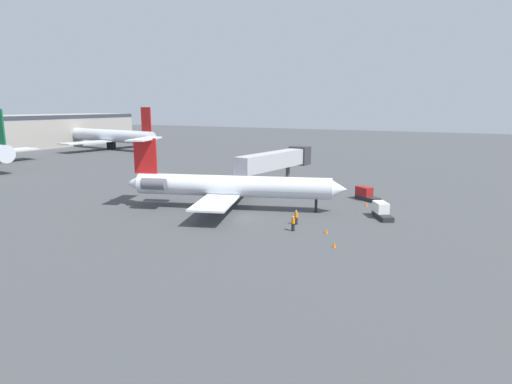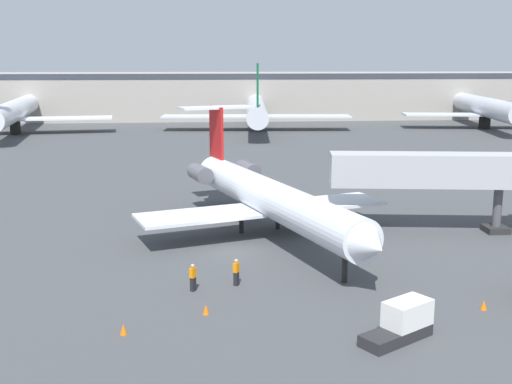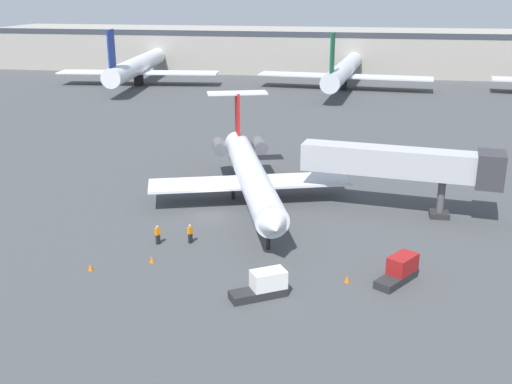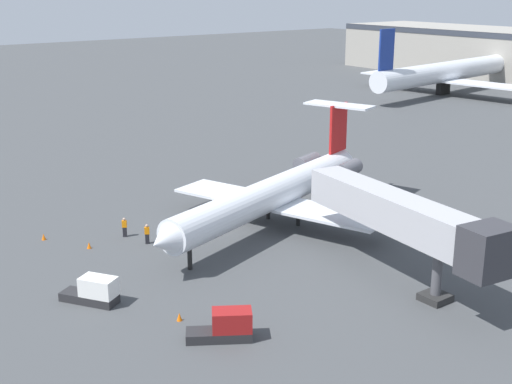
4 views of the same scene
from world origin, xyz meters
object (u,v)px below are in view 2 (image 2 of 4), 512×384
at_px(traffic_cone_mid, 206,309).
at_px(baggage_tug_trailing, 402,323).
at_px(parked_airliner_west_end, 14,112).
at_px(ground_crew_marshaller, 236,272).
at_px(traffic_cone_near, 484,305).
at_px(jet_bridge, 463,171).
at_px(parked_airliner_west_mid, 256,109).
at_px(parked_airliner_centre, 486,108).
at_px(regional_jet, 266,195).
at_px(traffic_cone_far, 123,329).
at_px(ground_crew_loader, 193,277).

bearing_deg(traffic_cone_mid, baggage_tug_trailing, -22.00).
distance_m(traffic_cone_mid, parked_airliner_west_end, 95.16).
height_order(ground_crew_marshaller, traffic_cone_near, ground_crew_marshaller).
distance_m(jet_bridge, parked_airliner_west_mid, 76.32).
bearing_deg(parked_airliner_centre, parked_airliner_west_end, -178.87).
height_order(regional_jet, jet_bridge, regional_jet).
relative_size(ground_crew_marshaller, traffic_cone_near, 3.07).
height_order(traffic_cone_mid, traffic_cone_far, same).
bearing_deg(parked_airliner_west_end, traffic_cone_far, -71.40).
relative_size(traffic_cone_far, parked_airliner_west_mid, 0.01).
bearing_deg(parked_airliner_west_end, traffic_cone_mid, -68.60).
height_order(regional_jet, parked_airliner_west_mid, parked_airliner_west_mid).
bearing_deg(parked_airliner_west_end, regional_jet, -61.51).
height_order(traffic_cone_mid, parked_airliner_west_end, parked_airliner_west_end).
height_order(jet_bridge, ground_crew_loader, jet_bridge).
height_order(ground_crew_marshaller, parked_airliner_west_end, parked_airliner_west_end).
bearing_deg(parked_airliner_centre, jet_bridge, -115.92).
xyz_separation_m(traffic_cone_far, parked_airliner_west_end, (-30.53, 90.74, 3.95)).
bearing_deg(parked_airliner_centre, traffic_cone_far, -123.46).
bearing_deg(ground_crew_marshaller, parked_airliner_centre, 57.35).
relative_size(parked_airliner_west_mid, parked_airliner_centre, 1.13).
distance_m(regional_jet, baggage_tug_trailing, 20.28).
xyz_separation_m(baggage_tug_trailing, traffic_cone_far, (-13.83, 1.69, -0.56)).
height_order(traffic_cone_near, traffic_cone_far, same).
bearing_deg(jet_bridge, parked_airliner_centre, 64.08).
relative_size(regional_jet, baggage_tug_trailing, 7.17).
xyz_separation_m(baggage_tug_trailing, parked_airliner_west_end, (-44.36, 92.43, 3.39)).
relative_size(traffic_cone_near, parked_airliner_west_mid, 0.01).
xyz_separation_m(ground_crew_loader, baggage_tug_trailing, (10.40, -7.50, -0.02)).
bearing_deg(jet_bridge, traffic_cone_far, -144.86).
bearing_deg(traffic_cone_near, jet_bridge, 72.08).
relative_size(regional_jet, parked_airliner_west_mid, 0.67).
relative_size(baggage_tug_trailing, traffic_cone_mid, 7.51).
distance_m(ground_crew_loader, traffic_cone_far, 6.78).
relative_size(traffic_cone_far, parked_airliner_centre, 0.01).
xyz_separation_m(ground_crew_marshaller, traffic_cone_far, (-6.06, -6.55, -0.58)).
height_order(ground_crew_loader, parked_airliner_west_end, parked_airliner_west_end).
xyz_separation_m(ground_crew_marshaller, traffic_cone_near, (13.44, -5.02, -0.58)).
relative_size(regional_jet, traffic_cone_near, 53.81).
height_order(parked_airliner_west_end, parked_airliner_west_mid, parked_airliner_west_end).
bearing_deg(traffic_cone_mid, parked_airliner_west_mid, 83.28).
xyz_separation_m(traffic_cone_mid, parked_airliner_centre, (57.01, 90.33, 3.96)).
bearing_deg(traffic_cone_far, parked_airliner_west_mid, 80.92).
xyz_separation_m(regional_jet, traffic_cone_mid, (-4.86, -15.65, -2.93)).
bearing_deg(jet_bridge, baggage_tug_trailing, -119.56).
bearing_deg(parked_airliner_west_mid, parked_airliner_west_end, -177.15).
bearing_deg(parked_airliner_centre, ground_crew_marshaller, -122.65).
relative_size(ground_crew_loader, parked_airliner_west_end, 0.04).
distance_m(regional_jet, parked_airliner_centre, 91.09).
distance_m(ground_crew_loader, parked_airliner_centre, 104.25).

